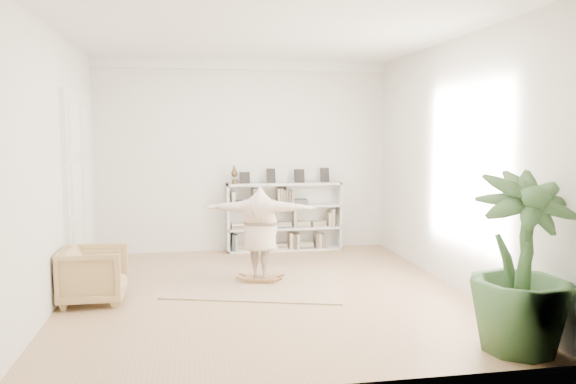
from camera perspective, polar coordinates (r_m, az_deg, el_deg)
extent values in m
plane|color=#A47B55|center=(8.06, -2.34, -10.18)|extent=(6.00, 6.00, 0.00)
plane|color=silver|center=(10.73, -4.51, 3.60)|extent=(5.50, 0.00, 5.50)
plane|color=silver|center=(4.80, 2.33, 0.68)|extent=(5.50, 0.00, 5.50)
plane|color=silver|center=(7.88, -22.66, 2.30)|extent=(0.00, 6.00, 6.00)
plane|color=silver|center=(8.56, 16.20, 2.78)|extent=(0.00, 6.00, 6.00)
plane|color=white|center=(7.86, -2.45, 15.93)|extent=(6.00, 6.00, 0.00)
cube|color=white|center=(10.73, -4.56, 12.75)|extent=(5.50, 0.12, 0.18)
cube|color=white|center=(9.17, -20.55, 0.33)|extent=(0.08, 1.78, 2.92)
cube|color=silver|center=(8.77, -20.89, 0.08)|extent=(0.06, 0.78, 2.80)
cube|color=silver|center=(9.56, -19.99, 0.56)|extent=(0.06, 0.78, 2.80)
cube|color=silver|center=(10.62, -6.14, -2.67)|extent=(0.04, 0.35, 1.30)
cube|color=silver|center=(10.97, 5.20, -2.38)|extent=(0.04, 0.35, 1.30)
cube|color=silver|center=(10.89, -0.51, -2.42)|extent=(2.20, 0.04, 1.30)
cube|color=silver|center=(10.85, -0.37, -5.83)|extent=(2.20, 0.35, 0.04)
cube|color=silver|center=(10.78, -0.37, -3.69)|extent=(2.20, 0.35, 0.04)
cube|color=silver|center=(10.71, -0.37, -1.43)|extent=(2.20, 0.35, 0.04)
cube|color=silver|center=(10.67, -0.38, 0.81)|extent=(2.20, 0.35, 0.04)
cube|color=black|center=(10.61, -4.42, 1.52)|extent=(0.18, 0.07, 0.24)
cube|color=black|center=(10.67, -1.75, 1.56)|extent=(0.18, 0.07, 0.24)
cube|color=black|center=(10.76, 1.16, 1.60)|extent=(0.18, 0.07, 0.24)
cube|color=black|center=(10.87, 3.74, 1.63)|extent=(0.18, 0.07, 0.24)
imported|color=tan|center=(7.95, -19.13, -7.95)|extent=(0.83, 0.81, 0.75)
cube|color=tan|center=(8.57, -2.82, -9.13)|extent=(2.96, 2.62, 0.02)
cube|color=brown|center=(8.55, -2.82, -8.72)|extent=(0.54, 0.41, 0.03)
cube|color=brown|center=(8.56, -2.82, -8.94)|extent=(0.33, 0.14, 0.04)
cube|color=brown|center=(8.56, -2.82, -8.94)|extent=(0.33, 0.14, 0.04)
cube|color=brown|center=(8.55, -2.82, -8.72)|extent=(0.19, 0.10, 0.10)
cube|color=brown|center=(8.55, -2.82, -8.72)|extent=(0.19, 0.10, 0.10)
imported|color=beige|center=(8.40, -2.85, -3.88)|extent=(1.74, 0.91, 1.37)
imported|color=#325329|center=(6.24, 22.60, -6.63)|extent=(1.10, 1.10, 1.86)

